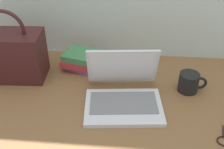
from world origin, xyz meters
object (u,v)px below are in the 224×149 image
object	(u,v)px
laptop	(123,92)
handbag	(10,54)
coffee_mug	(189,82)
book_stack	(83,60)

from	to	relation	value
laptop	handbag	world-z (taller)	handbag
laptop	handbag	bearing A→B (deg)	164.71
coffee_mug	book_stack	bearing A→B (deg)	164.16
coffee_mug	handbag	distance (m)	0.81
handbag	book_stack	size ratio (longest dim) A/B	1.55
coffee_mug	book_stack	xyz separation A→B (m)	(-0.49, 0.14, -0.00)
coffee_mug	book_stack	size ratio (longest dim) A/B	0.58
laptop	coffee_mug	distance (m)	0.30
coffee_mug	handbag	bearing A→B (deg)	176.94
handbag	coffee_mug	bearing A→B (deg)	-3.06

